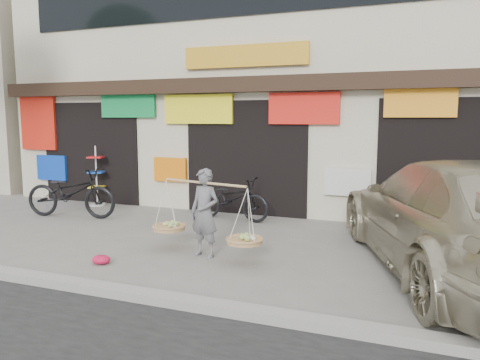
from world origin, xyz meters
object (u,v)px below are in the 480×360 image
at_px(bike_2, 232,198).
at_px(display_rack, 97,182).
at_px(street_vendor, 205,217).
at_px(bike_0, 71,192).
at_px(suv, 460,217).

xyz_separation_m(bike_2, display_rack, (-3.96, 0.32, 0.14)).
height_order(street_vendor, display_rack, display_rack).
height_order(bike_0, display_rack, display_rack).
bearing_deg(bike_0, suv, -107.58).
bearing_deg(suv, street_vendor, -11.63).
relative_size(street_vendor, display_rack, 1.34).
bearing_deg(bike_0, bike_2, -82.22).
xyz_separation_m(suv, display_rack, (-8.48, 2.59, -0.23)).
bearing_deg(suv, display_rack, -36.39).
height_order(suv, display_rack, suv).
distance_m(street_vendor, display_rack, 5.58).
relative_size(street_vendor, bike_0, 0.95).
distance_m(bike_0, bike_2, 3.74).
distance_m(street_vendor, bike_2, 2.87).
bearing_deg(street_vendor, bike_2, 115.99).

